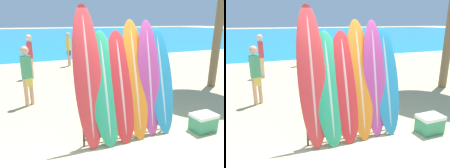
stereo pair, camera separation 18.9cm
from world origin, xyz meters
The scene contains 14 objects.
ground_plane centered at (0.00, 0.00, 0.00)m, with size 160.00×160.00×0.00m, color tan.
ocean_water centered at (0.00, 38.90, 0.00)m, with size 120.00×60.00×0.01m.
surfboard_rack centered at (0.06, 0.44, 0.48)m, with size 1.89×0.04×0.88m.
surfboard_slot_0 centered at (-0.73, 0.49, 1.29)m, with size 0.52×0.58×2.58m.
surfboard_slot_1 centered at (-0.42, 0.46, 1.06)m, with size 0.57×0.63×2.12m.
surfboard_slot_2 centered at (-0.10, 0.45, 1.06)m, with size 0.57×0.64×2.12m.
surfboard_slot_3 centered at (0.22, 0.48, 1.16)m, with size 0.52×0.67×2.32m.
surfboard_slot_4 centered at (0.54, 0.46, 1.15)m, with size 0.49×0.52×2.31m.
surfboard_slot_5 centered at (0.83, 0.47, 1.08)m, with size 0.55×0.65×2.16m.
person_near_water centered at (0.62, 8.09, 0.94)m, with size 0.26×0.30×1.72m.
person_mid_beach centered at (-1.66, 3.07, 0.90)m, with size 0.28×0.25×1.65m.
person_far_left centered at (0.73, 5.39, 0.99)m, with size 0.31×0.30×1.81m.
person_far_right centered at (-1.36, 6.21, 0.96)m, with size 0.24×0.30×1.77m.
cooler_box centered at (1.65, 0.00, 0.19)m, with size 0.52×0.37×0.38m.
Camera 2 is at (-1.67, -3.18, 2.28)m, focal length 35.00 mm.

